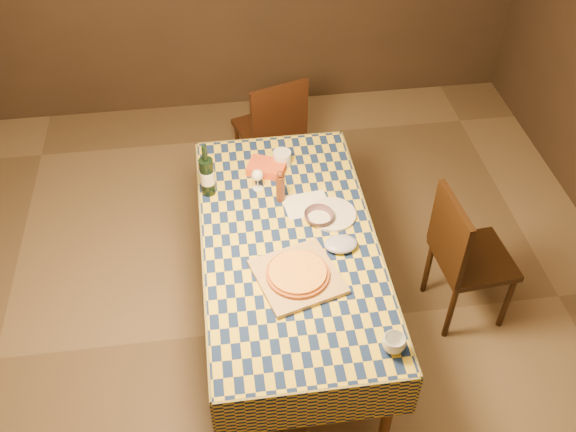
{
  "coord_description": "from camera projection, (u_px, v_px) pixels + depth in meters",
  "views": [
    {
      "loc": [
        -0.33,
        -2.36,
        3.24
      ],
      "look_at": [
        0.0,
        0.05,
        0.9
      ],
      "focal_mm": 40.0,
      "sensor_mm": 36.0,
      "label": 1
    }
  ],
  "objects": [
    {
      "name": "pizza",
      "position": [
        298.0,
        273.0,
        3.21
      ],
      "size": [
        0.35,
        0.35,
        0.03
      ],
      "color": "#A14B1A",
      "rests_on": "cutting_board"
    },
    {
      "name": "room",
      "position": [
        289.0,
        155.0,
        3.03
      ],
      "size": [
        5.0,
        5.1,
        2.7
      ],
      "color": "brown",
      "rests_on": "ground"
    },
    {
      "name": "flour_bag",
      "position": [
        341.0,
        244.0,
        3.37
      ],
      "size": [
        0.19,
        0.15,
        0.05
      ],
      "primitive_type": "ellipsoid",
      "rotation": [
        0.0,
        0.0,
        -0.11
      ],
      "color": "#999EC5",
      "rests_on": "dining_table"
    },
    {
      "name": "wine_glass",
      "position": [
        257.0,
        176.0,
        3.66
      ],
      "size": [
        0.07,
        0.07,
        0.14
      ],
      "color": "white",
      "rests_on": "dining_table"
    },
    {
      "name": "chair_far",
      "position": [
        273.0,
        127.0,
        4.58
      ],
      "size": [
        0.53,
        0.54,
        0.93
      ],
      "color": "black",
      "rests_on": "ground"
    },
    {
      "name": "wine_bottle",
      "position": [
        207.0,
        176.0,
        3.62
      ],
      "size": [
        0.09,
        0.09,
        0.34
      ],
      "color": "black",
      "rests_on": "dining_table"
    },
    {
      "name": "pepper_mill",
      "position": [
        280.0,
        187.0,
        3.59
      ],
      "size": [
        0.05,
        0.05,
        0.21
      ],
      "color": "#4F2412",
      "rests_on": "dining_table"
    },
    {
      "name": "tumbler",
      "position": [
        394.0,
        344.0,
        2.9
      ],
      "size": [
        0.14,
        0.14,
        0.09
      ],
      "primitive_type": "imported",
      "rotation": [
        0.0,
        0.0,
        -0.33
      ],
      "color": "silver",
      "rests_on": "dining_table"
    },
    {
      "name": "flour_patch",
      "position": [
        307.0,
        204.0,
        3.63
      ],
      "size": [
        0.27,
        0.22,
        0.0
      ],
      "primitive_type": "cube",
      "rotation": [
        0.0,
        0.0,
        0.12
      ],
      "color": "white",
      "rests_on": "dining_table"
    },
    {
      "name": "takeout_container",
      "position": [
        267.0,
        168.0,
        3.83
      ],
      "size": [
        0.26,
        0.23,
        0.05
      ],
      "primitive_type": "cube",
      "rotation": [
        0.0,
        0.0,
        -0.39
      ],
      "color": "#CE471B",
      "rests_on": "dining_table"
    },
    {
      "name": "deli_tub",
      "position": [
        282.0,
        158.0,
        3.86
      ],
      "size": [
        0.11,
        0.11,
        0.09
      ],
      "primitive_type": "cylinder",
      "rotation": [
        0.0,
        0.0,
        -0.01
      ],
      "color": "silver",
      "rests_on": "dining_table"
    },
    {
      "name": "cutting_board",
      "position": [
        298.0,
        277.0,
        3.23
      ],
      "size": [
        0.49,
        0.49,
        0.02
      ],
      "primitive_type": "cube",
      "rotation": [
        0.0,
        0.0,
        0.28
      ],
      "color": "tan",
      "rests_on": "dining_table"
    },
    {
      "name": "chair_right",
      "position": [
        463.0,
        253.0,
        3.7
      ],
      "size": [
        0.46,
        0.45,
        0.93
      ],
      "color": "black",
      "rests_on": "ground"
    },
    {
      "name": "white_plate",
      "position": [
        332.0,
        214.0,
        3.56
      ],
      "size": [
        0.32,
        0.32,
        0.02
      ],
      "primitive_type": "cylinder",
      "rotation": [
        0.0,
        0.0,
        -0.21
      ],
      "color": "silver",
      "rests_on": "dining_table"
    },
    {
      "name": "dining_table",
      "position": [
        289.0,
        250.0,
        3.48
      ],
      "size": [
        0.94,
        1.84,
        0.77
      ],
      "color": "brown",
      "rests_on": "ground"
    },
    {
      "name": "bowl",
      "position": [
        319.0,
        217.0,
        3.52
      ],
      "size": [
        0.19,
        0.19,
        0.05
      ],
      "primitive_type": "imported",
      "rotation": [
        0.0,
        0.0,
        -0.17
      ],
      "color": "#59404B",
      "rests_on": "dining_table"
    }
  ]
}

